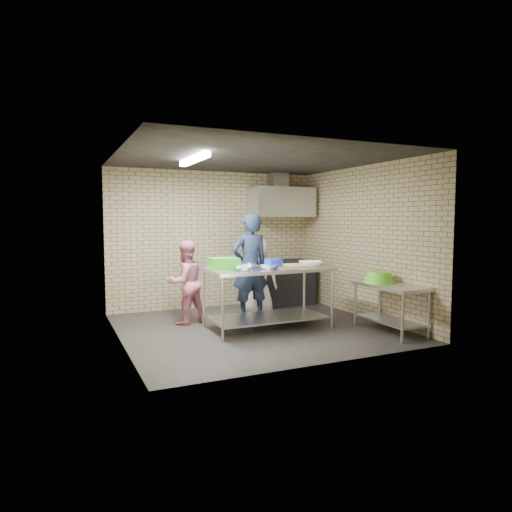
{
  "coord_description": "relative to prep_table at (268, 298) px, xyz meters",
  "views": [
    {
      "loc": [
        -2.95,
        -6.53,
        1.76
      ],
      "look_at": [
        0.1,
        0.2,
        1.15
      ],
      "focal_mm": 31.6,
      "sensor_mm": 36.0,
      "label": 1
    }
  ],
  "objects": [
    {
      "name": "ceramic_bowl",
      "position": [
        0.7,
        -0.15,
        0.54
      ],
      "size": [
        0.48,
        0.48,
        0.09
      ],
      "primitive_type": "imported",
      "rotation": [
        0.0,
        0.0,
        -0.34
      ],
      "color": "beige",
      "rests_on": "prep_table"
    },
    {
      "name": "left_wall",
      "position": [
        -2.27,
        0.1,
        0.86
      ],
      "size": [
        0.06,
        4.0,
        2.7
      ],
      "primitive_type": "cube",
      "color": "#988D5F",
      "rests_on": "ground"
    },
    {
      "name": "side_counter",
      "position": [
        1.63,
        -1.0,
        -0.12
      ],
      "size": [
        0.6,
        1.2,
        0.75
      ],
      "primitive_type": "cube",
      "color": "silver",
      "rests_on": "floor"
    },
    {
      "name": "woman_white",
      "position": [
        0.33,
        1.07,
        0.22
      ],
      "size": [
        0.82,
        0.71,
        1.43
      ],
      "primitive_type": "imported",
      "rotation": [
        0.0,
        0.0,
        2.7
      ],
      "color": "white",
      "rests_on": "floor"
    },
    {
      "name": "man_navy",
      "position": [
        0.03,
        0.77,
        0.44
      ],
      "size": [
        0.69,
        0.46,
        1.86
      ],
      "primitive_type": "imported",
      "rotation": [
        0.0,
        0.0,
        3.17
      ],
      "color": "#131931",
      "rests_on": "floor"
    },
    {
      "name": "prep_table",
      "position": [
        0.0,
        0.0,
        0.0
      ],
      "size": [
        1.97,
        0.98,
        0.98
      ],
      "primitive_type": "cube",
      "color": "silver",
      "rests_on": "floor"
    },
    {
      "name": "green_basin",
      "position": [
        1.61,
        -0.75,
        0.34
      ],
      "size": [
        0.46,
        0.46,
        0.17
      ],
      "primitive_type": null,
      "color": "#59C626",
      "rests_on": "side_counter"
    },
    {
      "name": "stove",
      "position": [
        1.18,
        1.75,
        -0.04
      ],
      "size": [
        1.2,
        0.7,
        0.9
      ],
      "primitive_type": "cube",
      "color": "black",
      "rests_on": "floor"
    },
    {
      "name": "mixing_bowl_c",
      "position": [
        -0.1,
        -0.22,
        0.53
      ],
      "size": [
        0.36,
        0.36,
        0.07
      ],
      "primitive_type": "imported",
      "rotation": [
        0.0,
        0.0,
        -0.34
      ],
      "color": "silver",
      "rests_on": "prep_table"
    },
    {
      "name": "blue_tub",
      "position": [
        0.05,
        -0.1,
        0.56
      ],
      "size": [
        0.22,
        0.22,
        0.14
      ],
      "primitive_type": "cube",
      "color": "#1C2ED2",
      "rests_on": "prep_table"
    },
    {
      "name": "mixing_bowl_a",
      "position": [
        -0.5,
        -0.2,
        0.53
      ],
      "size": [
        0.39,
        0.39,
        0.08
      ],
      "primitive_type": "imported",
      "rotation": [
        0.0,
        0.0,
        -0.34
      ],
      "color": "silver",
      "rests_on": "prep_table"
    },
    {
      "name": "green_crate",
      "position": [
        -0.7,
        0.12,
        0.58
      ],
      "size": [
        0.44,
        0.33,
        0.17
      ],
      "primitive_type": "cube",
      "color": "green",
      "rests_on": "prep_table"
    },
    {
      "name": "hood_duct",
      "position": [
        1.18,
        1.95,
        2.06
      ],
      "size": [
        0.35,
        0.3,
        0.3
      ],
      "primitive_type": "cube",
      "color": "#A5A8AD",
      "rests_on": "back_wall"
    },
    {
      "name": "fluorescent_fixture",
      "position": [
        -1.17,
        0.1,
        2.15
      ],
      "size": [
        0.1,
        1.25,
        0.08
      ],
      "primitive_type": "cube",
      "color": "white",
      "rests_on": "ceiling"
    },
    {
      "name": "bottle_red",
      "position": [
        1.23,
        1.99,
        1.54
      ],
      "size": [
        0.07,
        0.07,
        0.18
      ],
      "primitive_type": "cylinder",
      "color": "#B22619",
      "rests_on": "wall_shelf"
    },
    {
      "name": "ceiling",
      "position": [
        -0.17,
        0.1,
        2.21
      ],
      "size": [
        4.2,
        4.2,
        0.0
      ],
      "primitive_type": "plane",
      "rotation": [
        3.14,
        0.0,
        0.0
      ],
      "color": "black",
      "rests_on": "ground"
    },
    {
      "name": "right_wall",
      "position": [
        1.93,
        0.1,
        0.86
      ],
      "size": [
        0.06,
        4.0,
        2.7
      ],
      "primitive_type": "cube",
      "color": "#988D5F",
      "rests_on": "ground"
    },
    {
      "name": "bottle_green",
      "position": [
        1.63,
        1.99,
        1.52
      ],
      "size": [
        0.06,
        0.06,
        0.15
      ],
      "primitive_type": "cylinder",
      "color": "green",
      "rests_on": "wall_shelf"
    },
    {
      "name": "woman_pink",
      "position": [
        -1.11,
        0.87,
        0.21
      ],
      "size": [
        0.81,
        0.71,
        1.4
      ],
      "primitive_type": "imported",
      "rotation": [
        0.0,
        0.0,
        3.44
      ],
      "color": "#C3677B",
      "rests_on": "floor"
    },
    {
      "name": "front_wall",
      "position": [
        -0.17,
        -1.9,
        0.86
      ],
      "size": [
        4.2,
        0.06,
        2.7
      ],
      "primitive_type": "cube",
      "color": "#988D5F",
      "rests_on": "ground"
    },
    {
      "name": "range_hood",
      "position": [
        1.18,
        1.8,
        1.61
      ],
      "size": [
        1.3,
        0.6,
        0.6
      ],
      "primitive_type": "cube",
      "color": "silver",
      "rests_on": "back_wall"
    },
    {
      "name": "cutting_board",
      "position": [
        0.35,
        -0.02,
        0.51
      ],
      "size": [
        0.6,
        0.46,
        0.03
      ],
      "primitive_type": "cube",
      "color": "tan",
      "rests_on": "prep_table"
    },
    {
      "name": "wall_shelf",
      "position": [
        1.48,
        1.99,
        1.43
      ],
      "size": [
        0.8,
        0.2,
        0.04
      ],
      "primitive_type": "cube",
      "color": "#3F2B19",
      "rests_on": "back_wall"
    },
    {
      "name": "back_wall",
      "position": [
        -0.17,
        2.1,
        0.86
      ],
      "size": [
        4.2,
        0.06,
        2.7
      ],
      "primitive_type": "cube",
      "color": "#988D5F",
      "rests_on": "ground"
    },
    {
      "name": "floor",
      "position": [
        -0.17,
        0.1,
        -0.49
      ],
      "size": [
        4.2,
        4.2,
        0.0
      ],
      "primitive_type": "plane",
      "color": "black",
      "rests_on": "ground"
    },
    {
      "name": "mixing_bowl_b",
      "position": [
        -0.3,
        0.05,
        0.53
      ],
      "size": [
        0.3,
        0.3,
        0.07
      ],
      "primitive_type": "imported",
      "rotation": [
        0.0,
        0.0,
        -0.34
      ],
      "color": "silver",
      "rests_on": "prep_table"
    }
  ]
}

